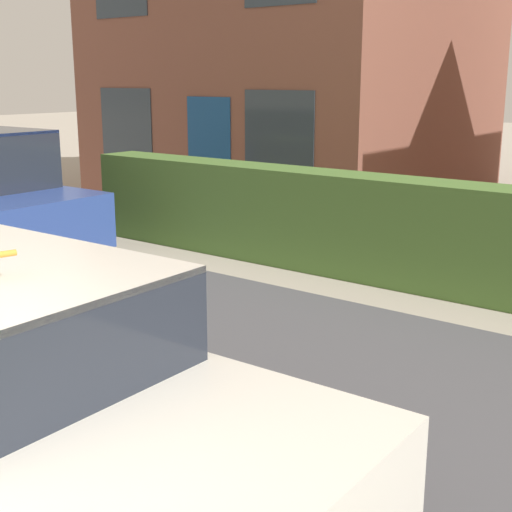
{
  "coord_description": "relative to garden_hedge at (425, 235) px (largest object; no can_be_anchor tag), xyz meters",
  "views": [
    {
      "loc": [
        3.22,
        -0.4,
        2.42
      ],
      "look_at": [
        -0.13,
        3.93,
        1.05
      ],
      "focal_mm": 50.0,
      "sensor_mm": 36.0,
      "label": 1
    }
  ],
  "objects": [
    {
      "name": "garden_hedge",
      "position": [
        0.0,
        0.0,
        0.0
      ],
      "size": [
        10.61,
        0.66,
        1.27
      ],
      "primitive_type": "cube",
      "color": "#4C7233",
      "rests_on": "ground"
    },
    {
      "name": "road_strip",
      "position": [
        0.18,
        -3.83,
        -0.63
      ],
      "size": [
        28.0,
        5.59,
        0.01
      ],
      "primitive_type": "cube",
      "color": "#4C4C51",
      "rests_on": "ground"
    }
  ]
}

